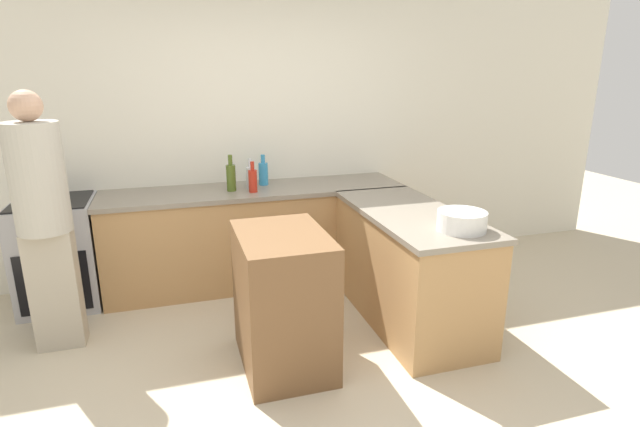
{
  "coord_description": "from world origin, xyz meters",
  "views": [
    {
      "loc": [
        -0.72,
        -2.6,
        1.92
      ],
      "look_at": [
        0.27,
        0.63,
        0.92
      ],
      "focal_mm": 28.0,
      "sensor_mm": 36.0,
      "label": 1
    }
  ],
  "objects_px": {
    "dish_soap_bottle": "(263,173)",
    "hot_sauce_bottle": "(253,180)",
    "island_table": "(283,300)",
    "mixing_bowl": "(462,221)",
    "olive_oil_bottle": "(231,177)",
    "person_by_range": "(43,215)",
    "vinegar_bottle_clear": "(250,177)",
    "range_oven": "(59,253)"
  },
  "relations": [
    {
      "from": "dish_soap_bottle",
      "to": "hot_sauce_bottle",
      "type": "bearing_deg",
      "value": -119.17
    },
    {
      "from": "island_table",
      "to": "mixing_bowl",
      "type": "xyz_separation_m",
      "value": [
        1.17,
        -0.18,
        0.49
      ]
    },
    {
      "from": "olive_oil_bottle",
      "to": "person_by_range",
      "type": "xyz_separation_m",
      "value": [
        -1.34,
        -0.69,
        -0.03
      ]
    },
    {
      "from": "island_table",
      "to": "vinegar_bottle_clear",
      "type": "bearing_deg",
      "value": 88.49
    },
    {
      "from": "range_oven",
      "to": "mixing_bowl",
      "type": "bearing_deg",
      "value": -30.16
    },
    {
      "from": "person_by_range",
      "to": "mixing_bowl",
      "type": "bearing_deg",
      "value": -18.1
    },
    {
      "from": "range_oven",
      "to": "dish_soap_bottle",
      "type": "xyz_separation_m",
      "value": [
        1.75,
        0.11,
        0.55
      ]
    },
    {
      "from": "island_table",
      "to": "person_by_range",
      "type": "bearing_deg",
      "value": 154.98
    },
    {
      "from": "mixing_bowl",
      "to": "person_by_range",
      "type": "distance_m",
      "value": 2.78
    },
    {
      "from": "hot_sauce_bottle",
      "to": "person_by_range",
      "type": "relative_size",
      "value": 0.15
    },
    {
      "from": "range_oven",
      "to": "person_by_range",
      "type": "height_order",
      "value": "person_by_range"
    },
    {
      "from": "mixing_bowl",
      "to": "vinegar_bottle_clear",
      "type": "distance_m",
      "value": 1.95
    },
    {
      "from": "island_table",
      "to": "olive_oil_bottle",
      "type": "xyz_separation_m",
      "value": [
        -0.14,
        1.37,
        0.55
      ]
    },
    {
      "from": "range_oven",
      "to": "olive_oil_bottle",
      "type": "bearing_deg",
      "value": -1.86
    },
    {
      "from": "hot_sauce_bottle",
      "to": "dish_soap_bottle",
      "type": "bearing_deg",
      "value": 60.83
    },
    {
      "from": "dish_soap_bottle",
      "to": "mixing_bowl",
      "type": "bearing_deg",
      "value": -59.63
    },
    {
      "from": "dish_soap_bottle",
      "to": "person_by_range",
      "type": "relative_size",
      "value": 0.16
    },
    {
      "from": "range_oven",
      "to": "mixing_bowl",
      "type": "relative_size",
      "value": 2.76
    },
    {
      "from": "mixing_bowl",
      "to": "hot_sauce_bottle",
      "type": "relative_size",
      "value": 1.21
    },
    {
      "from": "vinegar_bottle_clear",
      "to": "olive_oil_bottle",
      "type": "distance_m",
      "value": 0.18
    },
    {
      "from": "dish_soap_bottle",
      "to": "vinegar_bottle_clear",
      "type": "bearing_deg",
      "value": -139.43
    },
    {
      "from": "dish_soap_bottle",
      "to": "olive_oil_bottle",
      "type": "bearing_deg",
      "value": -153.85
    },
    {
      "from": "vinegar_bottle_clear",
      "to": "olive_oil_bottle",
      "type": "height_order",
      "value": "olive_oil_bottle"
    },
    {
      "from": "olive_oil_bottle",
      "to": "dish_soap_bottle",
      "type": "bearing_deg",
      "value": 26.15
    },
    {
      "from": "olive_oil_bottle",
      "to": "person_by_range",
      "type": "height_order",
      "value": "person_by_range"
    },
    {
      "from": "olive_oil_bottle",
      "to": "hot_sauce_bottle",
      "type": "bearing_deg",
      "value": -28.9
    },
    {
      "from": "hot_sauce_bottle",
      "to": "range_oven",
      "type": "bearing_deg",
      "value": 174.95
    },
    {
      "from": "range_oven",
      "to": "island_table",
      "type": "distance_m",
      "value": 2.12
    },
    {
      "from": "island_table",
      "to": "mixing_bowl",
      "type": "distance_m",
      "value": 1.28
    },
    {
      "from": "person_by_range",
      "to": "vinegar_bottle_clear",
      "type": "bearing_deg",
      "value": 25.52
    },
    {
      "from": "person_by_range",
      "to": "range_oven",
      "type": "bearing_deg",
      "value": 98.0
    },
    {
      "from": "mixing_bowl",
      "to": "vinegar_bottle_clear",
      "type": "height_order",
      "value": "vinegar_bottle_clear"
    },
    {
      "from": "mixing_bowl",
      "to": "dish_soap_bottle",
      "type": "xyz_separation_m",
      "value": [
        -1.0,
        1.7,
        0.05
      ]
    },
    {
      "from": "vinegar_bottle_clear",
      "to": "dish_soap_bottle",
      "type": "distance_m",
      "value": 0.18
    },
    {
      "from": "vinegar_bottle_clear",
      "to": "dish_soap_bottle",
      "type": "bearing_deg",
      "value": 40.57
    },
    {
      "from": "mixing_bowl",
      "to": "vinegar_bottle_clear",
      "type": "relative_size",
      "value": 1.2
    },
    {
      "from": "island_table",
      "to": "hot_sauce_bottle",
      "type": "xyz_separation_m",
      "value": [
        0.04,
        1.28,
        0.53
      ]
    },
    {
      "from": "range_oven",
      "to": "island_table",
      "type": "height_order",
      "value": "island_table"
    },
    {
      "from": "vinegar_bottle_clear",
      "to": "hot_sauce_bottle",
      "type": "xyz_separation_m",
      "value": [
        -0.0,
        -0.13,
        -0.0
      ]
    },
    {
      "from": "range_oven",
      "to": "mixing_bowl",
      "type": "xyz_separation_m",
      "value": [
        2.75,
        -1.6,
        0.5
      ]
    },
    {
      "from": "vinegar_bottle_clear",
      "to": "person_by_range",
      "type": "relative_size",
      "value": 0.15
    },
    {
      "from": "range_oven",
      "to": "mixing_bowl",
      "type": "distance_m",
      "value": 3.22
    }
  ]
}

